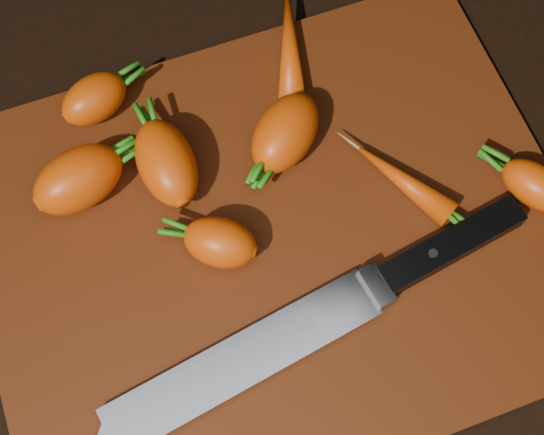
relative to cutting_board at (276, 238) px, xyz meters
name	(u,v)px	position (x,y,z in m)	size (l,w,h in m)	color
ground	(276,242)	(0.00, 0.00, -0.01)	(2.00, 2.00, 0.01)	black
cutting_board	(276,238)	(0.00, 0.00, 0.00)	(0.50, 0.40, 0.01)	#552008
carrot_0	(78,179)	(-0.14, 0.10, 0.03)	(0.08, 0.05, 0.05)	#D1480D
carrot_1	(220,242)	(-0.05, 0.00, 0.03)	(0.06, 0.04, 0.04)	#D1480D
carrot_2	(166,163)	(-0.07, 0.09, 0.03)	(0.08, 0.05, 0.05)	#D1480D
carrot_3	(285,133)	(0.04, 0.08, 0.03)	(0.08, 0.05, 0.05)	#D1480D
carrot_4	(94,99)	(-0.11, 0.17, 0.03)	(0.06, 0.04, 0.04)	#D1480D
carrot_5	(535,185)	(0.22, -0.04, 0.02)	(0.06, 0.04, 0.04)	#D1480D
carrot_6	(290,44)	(0.08, 0.17, 0.02)	(0.12, 0.03, 0.03)	#D1480D
carrot_7	(404,182)	(0.12, 0.00, 0.02)	(0.10, 0.03, 0.03)	#D1480D
knife	(268,346)	(-0.04, -0.09, 0.02)	(0.38, 0.09, 0.02)	gray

